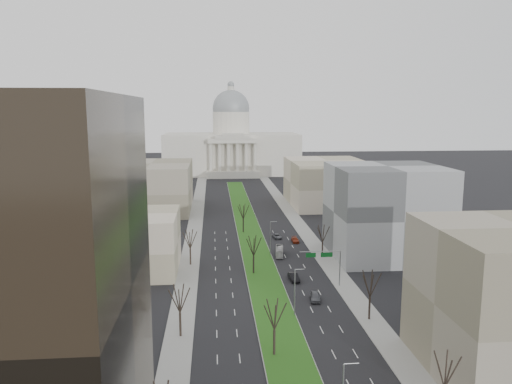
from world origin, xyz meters
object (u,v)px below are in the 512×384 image
car_grey_near (315,296)px  car_grey_far (277,236)px  box_van (279,251)px  car_black (294,277)px  car_red (295,240)px

car_grey_near → car_grey_far: size_ratio=1.08×
car_grey_near → car_grey_far: 49.97m
box_van → car_grey_near: bearing=-76.4°
car_black → car_red: 33.39m
car_grey_far → box_van: size_ratio=0.57×
car_grey_near → car_red: (3.32, 45.12, -0.18)m
car_red → box_van: 14.41m
car_black → car_red: size_ratio=1.12×
car_black → car_red: (5.77, 32.89, -0.18)m
car_grey_near → car_grey_far: bearing=99.8°
car_black → box_van: (-0.59, 19.97, 0.27)m
car_red → car_grey_far: bearing=134.1°
car_black → car_grey_far: bearing=84.3°
car_red → car_black: bearing=-100.2°
car_black → car_red: bearing=75.9°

